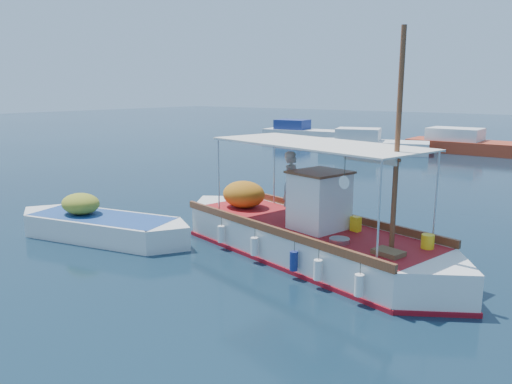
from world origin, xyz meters
The scene contains 6 objects.
ground centered at (0.00, 0.00, 0.00)m, with size 160.00×160.00×0.00m, color black.
fishing_caique centered at (0.67, -0.33, 0.50)m, with size 8.91×3.88×5.57m.
dinghy centered at (-4.74, -2.52, 0.30)m, with size 5.64×2.59×1.42m.
bg_boat_nw centered at (-6.93, 20.10, 0.49)m, with size 7.35×4.42×1.80m.
bg_boat_n centered at (-1.67, 24.01, 0.49)m, with size 8.30×2.84×1.80m.
bg_boat_far_w centered at (-15.67, 25.26, 0.49)m, with size 6.84×3.13×1.80m.
Camera 1 is at (7.07, -10.68, 4.16)m, focal length 35.00 mm.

